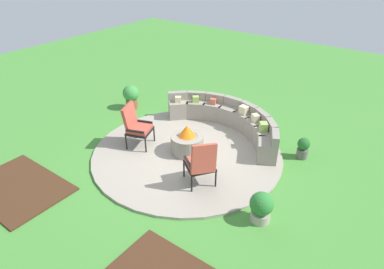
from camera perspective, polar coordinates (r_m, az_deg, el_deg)
name	(u,v)px	position (r m, az deg, el deg)	size (l,w,h in m)	color
ground_plane	(187,153)	(8.43, -0.81, -3.20)	(24.00, 24.00, 0.00)	#478C38
patio_circle	(187,152)	(8.42, -0.81, -3.03)	(4.64, 4.64, 0.06)	#9E9384
mulch_bed_left	(18,188)	(8.20, -27.17, -7.94)	(2.17, 1.51, 0.04)	#472B19
fire_pit	(187,142)	(8.25, -0.82, -1.21)	(0.80, 0.80, 0.73)	gray
curved_stone_bench	(229,120)	(9.26, 6.31, 2.47)	(3.74, 1.64, 0.73)	gray
lounge_chair_front_left	(136,125)	(8.52, -9.38, 1.58)	(0.75, 0.75, 1.09)	black
lounge_chair_front_right	(201,162)	(7.04, 1.54, -4.72)	(0.80, 0.82, 1.08)	black
potted_plant_0	(303,148)	(8.56, 18.14, -2.10)	(0.30, 0.30, 0.53)	#605B56
potted_plant_1	(261,207)	(6.52, 11.55, -11.77)	(0.45, 0.45, 0.63)	#A89E8E
potted_plant_2	(131,96)	(10.71, -10.18, 6.42)	(0.50, 0.50, 0.75)	brown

